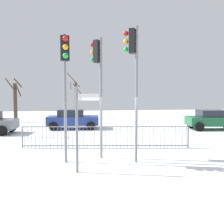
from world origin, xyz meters
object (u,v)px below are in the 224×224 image
car_blue_far (73,119)px  bare_tree_left (15,101)px  traffic_light_rear_right (98,71)px  car_green_mid (213,119)px  direction_sign_post (79,125)px  traffic_light_foreground_left (65,69)px  traffic_light_rear_left (133,64)px  bare_tree_centre (76,99)px

car_blue_far → bare_tree_left: bearing=140.7°
traffic_light_rear_right → car_green_mid: bearing=-11.5°
bare_tree_left → direction_sign_post: bearing=-70.0°
traffic_light_foreground_left → bare_tree_left: bearing=-77.4°
traffic_light_rear_left → car_green_mid: bearing=-22.4°
traffic_light_foreground_left → bare_tree_centre: (0.37, 16.40, -1.36)m
traffic_light_rear_left → car_blue_far: size_ratio=1.31×
car_green_mid → bare_tree_left: bare_tree_left is taller
car_blue_far → direction_sign_post: bearing=-84.0°
traffic_light_rear_right → bare_tree_centre: 15.81m
bare_tree_left → bare_tree_centre: 5.92m
direction_sign_post → car_green_mid: size_ratio=0.72×
traffic_light_foreground_left → bare_tree_left: (-5.17, 14.34, -1.55)m
traffic_light_foreground_left → bare_tree_centre: bearing=-98.5°
direction_sign_post → car_green_mid: (9.98, 8.54, -0.85)m
traffic_light_rear_right → traffic_light_foreground_left: size_ratio=1.01×
traffic_light_foreground_left → bare_tree_left: traffic_light_foreground_left is taller
traffic_light_rear_right → bare_tree_centre: traffic_light_rear_right is taller
traffic_light_rear_right → car_green_mid: 11.67m
traffic_light_rear_left → direction_sign_post: traffic_light_rear_left is taller
bare_tree_centre → bare_tree_left: bearing=-159.6°
car_green_mid → car_blue_far: bearing=177.3°
traffic_light_rear_left → bare_tree_left: bearing=51.8°
traffic_light_rear_right → car_blue_far: bearing=50.0°
traffic_light_rear_left → traffic_light_foreground_left: traffic_light_rear_left is taller
car_green_mid → bare_tree_centre: bare_tree_centre is taller
traffic_light_foreground_left → traffic_light_rear_left: bearing=168.2°
traffic_light_foreground_left → bare_tree_centre: traffic_light_foreground_left is taller
direction_sign_post → bare_tree_centre: bearing=102.6°
traffic_light_rear_right → bare_tree_left: traffic_light_rear_right is taller
bare_tree_left → bare_tree_centre: bearing=20.4°
traffic_light_rear_right → traffic_light_foreground_left: 1.46m
car_green_mid → bare_tree_centre: bearing=146.0°
traffic_light_rear_right → traffic_light_foreground_left: bearing=160.3°
traffic_light_foreground_left → traffic_light_rear_right: bearing=-159.3°
traffic_light_foreground_left → car_blue_far: 9.70m
car_green_mid → bare_tree_left: bearing=163.8°
traffic_light_rear_right → car_green_mid: (9.15, 6.67, -2.80)m
bare_tree_centre → traffic_light_foreground_left: bearing=-91.3°
traffic_light_rear_right → traffic_light_rear_left: size_ratio=0.95×
traffic_light_foreground_left → bare_tree_left: size_ratio=1.18×
traffic_light_rear_left → traffic_light_foreground_left: 2.54m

